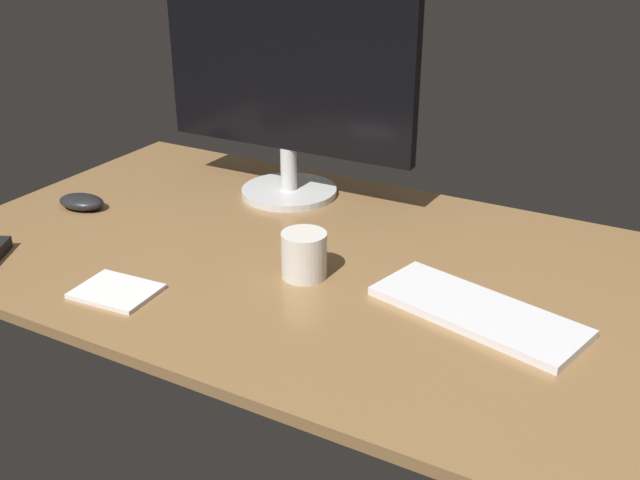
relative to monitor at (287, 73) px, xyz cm
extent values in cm
cube|color=olive|center=(17.87, -25.27, -28.49)|extent=(140.00, 84.00, 2.00)
cylinder|color=silver|center=(0.00, 0.00, -26.75)|extent=(21.55, 21.55, 1.47)
cylinder|color=silver|center=(0.00, 0.00, -21.22)|extent=(3.71, 3.71, 9.60)
cube|color=black|center=(0.00, 0.00, 3.14)|extent=(58.90, 3.79, 39.11)
cube|color=white|center=(54.31, -31.06, -26.77)|extent=(36.94, 21.45, 1.44)
ellipsoid|color=black|center=(-34.95, -28.95, -25.91)|extent=(11.30, 8.07, 3.16)
cylinder|color=silver|center=(22.93, -32.71, -23.30)|extent=(8.11, 8.11, 8.38)
cube|color=white|center=(-1.96, -53.82, -27.10)|extent=(14.19, 11.25, 0.78)
camera|label=1|loc=(82.48, -134.25, 34.48)|focal=41.74mm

